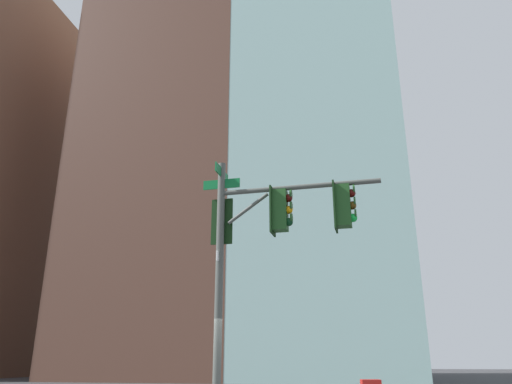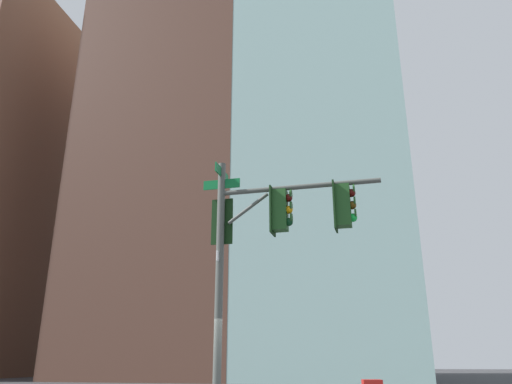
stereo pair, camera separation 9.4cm
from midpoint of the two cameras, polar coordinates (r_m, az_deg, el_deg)
The scene contains 4 objects.
signal_pole_assembly at distance 11.80m, azimuth 0.69°, elevation -4.66°, with size 1.10×4.38×6.36m.
building_brick_nearside at distance 55.36m, azimuth -2.31°, elevation 3.76°, with size 18.89×20.24×46.09m, color brown.
building_brick_midblock at distance 54.25m, azimuth -8.54°, elevation 2.65°, with size 20.92×15.82×42.93m, color brown.
building_glass_tower at distance 61.47m, azimuth 1.74°, elevation 13.22°, with size 29.04×26.43×68.83m, color #9EC6C1.
Camera 1 is at (-11.24, -3.37, 1.58)m, focal length 34.34 mm.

